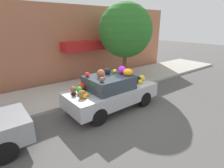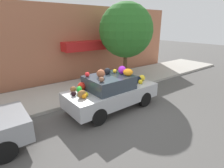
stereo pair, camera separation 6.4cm
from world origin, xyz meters
The scene contains 6 objects.
ground_plane centered at (0.00, 0.00, 0.00)m, with size 60.00×60.00×0.00m, color #565451.
sidewalk_curb centered at (0.00, 2.70, 0.07)m, with size 24.00×3.20×0.14m.
building_facade centered at (0.08, 4.91, 2.28)m, with size 18.00×1.20×4.58m.
street_tree centered at (3.00, 2.58, 3.10)m, with size 3.18×3.18×4.55m.
fire_hydrant centered at (0.35, 1.57, 0.49)m, with size 0.20×0.20×0.70m.
art_car centered at (-0.05, -0.04, 0.78)m, with size 4.01×1.83×1.80m.
Camera 2 is at (-4.13, -5.54, 3.44)m, focal length 28.00 mm.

